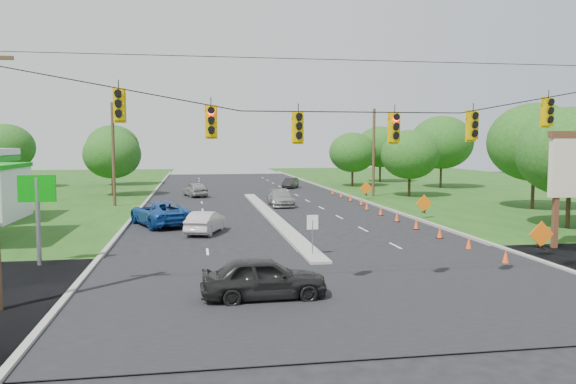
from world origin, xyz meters
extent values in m
plane|color=black|center=(0.00, 0.00, 0.00)|extent=(160.00, 160.00, 0.00)
cube|color=black|center=(0.00, 0.00, 0.00)|extent=(160.00, 14.00, 0.02)
cube|color=gray|center=(-10.10, 30.00, 0.00)|extent=(0.25, 110.00, 0.16)
cube|color=gray|center=(10.10, 30.00, 0.00)|extent=(0.25, 110.00, 0.16)
cube|color=gray|center=(0.00, 21.00, 0.00)|extent=(1.00, 34.00, 0.18)
cylinder|color=gray|center=(0.00, 6.00, 0.90)|extent=(0.06, 0.06, 1.80)
cube|color=white|center=(0.00, 6.00, 1.70)|extent=(0.55, 0.04, 0.70)
cylinder|color=black|center=(0.00, -1.00, 7.00)|extent=(24.00, 0.04, 0.04)
cube|color=#ECBA00|center=(-8.00, -1.00, 6.75)|extent=(0.34, 0.24, 1.00)
cube|color=#ECBA00|center=(-5.00, -1.00, 6.22)|extent=(0.34, 0.24, 1.00)
cube|color=#ECBA00|center=(-2.00, -1.00, 6.05)|extent=(0.34, 0.24, 1.00)
cube|color=#ECBA00|center=(1.50, -1.00, 6.05)|extent=(0.34, 0.24, 1.00)
cube|color=#ECBA00|center=(4.50, -1.00, 6.14)|extent=(0.34, 0.24, 1.00)
cube|color=#ECBA00|center=(7.50, -1.00, 6.66)|extent=(0.34, 0.24, 1.00)
cylinder|color=#422D1C|center=(-12.50, 30.00, 4.50)|extent=(0.28, 0.28, 9.00)
cylinder|color=#422D1C|center=(12.50, 35.00, 4.50)|extent=(0.28, 0.28, 9.00)
cylinder|color=gray|center=(-12.50, 6.00, 2.00)|extent=(0.20, 0.20, 4.00)
cube|color=#018F07|center=(-12.50, 6.00, 3.50)|extent=(1.60, 0.15, 1.20)
cube|color=#59331E|center=(12.90, 6.00, 2.20)|extent=(0.25, 0.25, 4.40)
cone|color=#FF4E19|center=(8.38, 3.00, 0.35)|extent=(0.32, 0.32, 0.70)
cone|color=#FF4E19|center=(8.38, 6.50, 0.35)|extent=(0.32, 0.32, 0.70)
cone|color=#FF4E19|center=(8.38, 10.00, 0.35)|extent=(0.32, 0.32, 0.70)
cone|color=#FF4E19|center=(8.38, 13.50, 0.35)|extent=(0.32, 0.32, 0.70)
cone|color=#FF4E19|center=(8.38, 17.00, 0.35)|extent=(0.32, 0.32, 0.70)
cone|color=#FF4E19|center=(8.38, 20.50, 0.35)|extent=(0.32, 0.32, 0.70)
cone|color=#FF4E19|center=(8.38, 24.00, 0.35)|extent=(0.32, 0.32, 0.70)
cone|color=#FF4E19|center=(8.98, 27.50, 0.35)|extent=(0.32, 0.32, 0.70)
cone|color=#FF4E19|center=(8.98, 31.00, 0.35)|extent=(0.32, 0.32, 0.70)
cone|color=#FF4E19|center=(8.98, 34.50, 0.35)|extent=(0.32, 0.32, 0.70)
cone|color=#FF4E19|center=(8.98, 38.00, 0.35)|extent=(0.32, 0.32, 0.70)
cube|color=black|center=(10.80, 4.00, 0.55)|extent=(0.06, 0.58, 0.26)
cube|color=black|center=(10.80, 4.00, 0.55)|extent=(0.06, 0.58, 0.26)
cube|color=orange|center=(10.80, 4.00, 1.15)|extent=(1.27, 0.05, 1.27)
cube|color=black|center=(10.80, 18.00, 0.55)|extent=(0.06, 0.58, 0.26)
cube|color=black|center=(10.80, 18.00, 0.55)|extent=(0.06, 0.58, 0.26)
cube|color=orange|center=(10.80, 18.00, 1.15)|extent=(1.27, 0.05, 1.27)
cube|color=black|center=(10.80, 32.00, 0.55)|extent=(0.06, 0.58, 0.26)
cube|color=black|center=(10.80, 32.00, 0.55)|extent=(0.06, 0.58, 0.26)
cube|color=orange|center=(10.80, 32.00, 1.15)|extent=(1.27, 0.05, 1.27)
cylinder|color=black|center=(-28.00, 52.00, 1.44)|extent=(0.28, 0.28, 2.88)
ellipsoid|color=#194C14|center=(-28.00, 52.00, 4.96)|extent=(6.72, 6.72, 5.76)
cylinder|color=black|center=(-14.00, 40.00, 1.26)|extent=(0.28, 0.28, 2.52)
ellipsoid|color=#194C14|center=(-14.00, 40.00, 4.34)|extent=(5.88, 5.88, 5.04)
cylinder|color=black|center=(-16.00, 55.00, 1.44)|extent=(0.28, 0.28, 2.88)
ellipsoid|color=#194C14|center=(-16.00, 55.00, 4.96)|extent=(6.72, 6.72, 5.76)
cylinder|color=black|center=(18.00, 12.00, 1.44)|extent=(0.28, 0.28, 2.88)
ellipsoid|color=#194C14|center=(18.00, 12.00, 4.96)|extent=(6.72, 6.72, 5.76)
cylinder|color=black|center=(22.00, 22.00, 1.62)|extent=(0.28, 0.28, 3.24)
ellipsoid|color=#194C14|center=(22.00, 22.00, 5.58)|extent=(7.56, 7.56, 6.48)
cylinder|color=black|center=(16.00, 34.00, 1.26)|extent=(0.28, 0.28, 2.52)
ellipsoid|color=#194C14|center=(16.00, 34.00, 4.34)|extent=(5.88, 5.88, 5.04)
cylinder|color=black|center=(24.00, 44.00, 1.62)|extent=(0.28, 0.28, 3.24)
ellipsoid|color=#194C14|center=(24.00, 44.00, 5.58)|extent=(7.56, 7.56, 6.48)
cylinder|color=black|center=(20.00, 55.00, 1.44)|extent=(0.28, 0.28, 2.88)
ellipsoid|color=#194C14|center=(20.00, 55.00, 4.96)|extent=(6.72, 6.72, 5.76)
cylinder|color=black|center=(14.00, 48.00, 1.26)|extent=(0.28, 0.28, 2.52)
ellipsoid|color=#194C14|center=(14.00, 48.00, 4.34)|extent=(5.88, 5.88, 5.04)
imported|color=black|center=(-3.21, -0.92, 0.76)|extent=(4.49, 1.90, 1.51)
imported|color=#B7A8A9|center=(-4.97, 14.11, 0.68)|extent=(2.68, 4.39, 1.37)
imported|color=navy|center=(-7.92, 17.92, 0.83)|extent=(4.80, 6.58, 1.66)
imported|color=gray|center=(1.84, 28.12, 0.71)|extent=(2.01, 4.87, 1.41)
imported|color=gray|center=(-5.56, 38.20, 0.74)|extent=(2.87, 4.67, 1.48)
imported|color=black|center=(6.01, 47.46, 0.64)|extent=(2.71, 4.08, 1.27)
camera|label=1|loc=(-5.56, -20.26, 5.51)|focal=35.00mm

